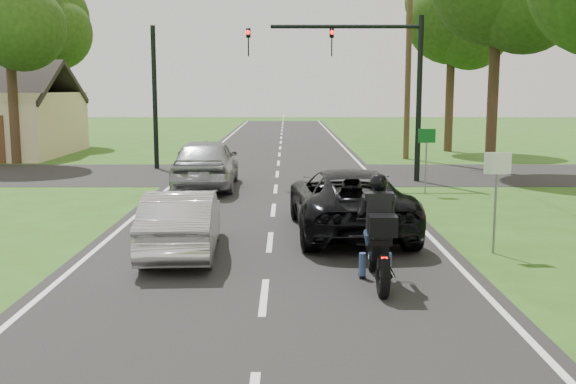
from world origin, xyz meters
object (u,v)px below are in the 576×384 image
Objects in this scene: silver_sedan at (182,222)px; utility_pole_far at (409,53)px; dark_suv at (348,200)px; silver_suv at (206,163)px; motorcycle_rider at (378,241)px; sign_white at (497,178)px; traffic_signal at (368,68)px; sign_green at (427,145)px.

utility_pole_far is (7.99, 19.07, 4.41)m from silver_sedan.
silver_suv is at bearing -62.45° from dark_suv.
motorcycle_rider is 22.12m from utility_pole_far.
silver_sedan is 6.56m from sign_white.
utility_pole_far is at bearing -107.41° from dark_suv.
sign_white is at bearing 140.93° from dark_suv.
utility_pole_far reaches higher than sign_white.
motorcycle_rider is at bearing 109.54° from silver_suv.
traffic_signal is (5.13, 11.06, 3.46)m from silver_sedan.
sign_white is (2.86, -2.08, 0.82)m from dark_suv.
utility_pole_far is at bearing 70.32° from traffic_signal.
dark_suv is 0.87× the size of traffic_signal.
motorcycle_rider is 3.63m from sign_white.
utility_pole_far is at bearing -132.63° from silver_suv.
motorcycle_rider is 13.76m from traffic_signal.
sign_green is at bearing 88.57° from sign_white.
sign_green is (3.06, 5.92, 0.82)m from dark_suv.
silver_suv is 13.66m from utility_pole_far.
sign_white is 1.00× the size of sign_green.
sign_green reaches higher than silver_suv.
traffic_signal is at bearing -164.29° from silver_suv.
sign_green is (1.56, -3.02, -2.54)m from traffic_signal.
silver_suv is 2.41× the size of sign_green.
sign_white is 8.00m from sign_green.
dark_suv is 4.21m from silver_sedan.
utility_pole_far reaches higher than sign_green.
utility_pole_far reaches higher than dark_suv.
silver_sedan is 1.90× the size of sign_white.
utility_pole_far is 4.71× the size of sign_green.
traffic_signal is at bearing 84.87° from motorcycle_rider.
utility_pole_far is 4.71× the size of sign_white.
sign_white is (-1.50, -19.02, -3.49)m from utility_pole_far.
sign_white reaches higher than motorcycle_rider.
silver_suv is (-0.61, 9.32, 0.21)m from silver_sedan.
motorcycle_rider is 10.70m from sign_green.
motorcycle_rider reaches higher than dark_suv.
silver_suv is 11.70m from sign_white.
motorcycle_rider is 0.57× the size of silver_sedan.
motorcycle_rider is at bearing -95.87° from traffic_signal.
motorcycle_rider is 4.37m from silver_sedan.
silver_sedan is 10.51m from sign_green.
sign_green is at bearing 168.90° from silver_suv.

